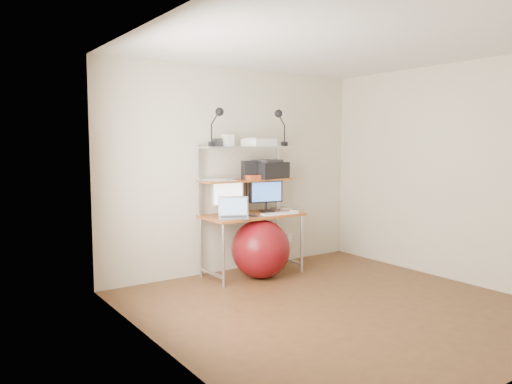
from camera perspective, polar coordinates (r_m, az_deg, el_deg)
room at (r=4.81m, az=9.21°, el=1.49°), size 3.60×3.60×3.60m
computer_desk at (r=6.01m, az=-0.77°, el=-0.44°), size 1.20×0.60×1.57m
wall_outlet at (r=6.83m, az=3.87°, el=-5.28°), size 0.08×0.01×0.12m
monitor_silver at (r=5.91m, az=-3.28°, el=-0.41°), size 0.39×0.17×0.44m
monitor_black at (r=6.18m, az=1.16°, el=-0.19°), size 0.45×0.15×0.45m
laptop at (r=5.69m, az=-2.58°, el=-2.45°), size 0.43×0.41×0.30m
keyboard at (r=5.99m, az=2.75°, el=-2.48°), size 0.48×0.18×0.01m
mouse at (r=6.15m, az=4.39°, el=-2.22°), size 0.09×0.06×0.03m
mac_mini at (r=6.36m, az=2.90°, el=-1.90°), size 0.20×0.20×0.04m
phone at (r=5.81m, az=-0.38°, el=-2.74°), size 0.08×0.13×0.01m
printer at (r=6.23m, az=1.31°, el=2.58°), size 0.56×0.44×0.23m
nas_cube at (r=6.06m, az=-0.82°, el=2.52°), size 0.19×0.19×0.22m
red_box at (r=6.00m, az=-0.23°, el=1.69°), size 0.21×0.15×0.06m
scanner at (r=6.10m, az=0.35°, el=5.71°), size 0.43×0.33×0.10m
box_white at (r=5.91m, az=-3.25°, el=5.90°), size 0.13×0.11×0.14m
box_grey at (r=5.87m, az=-4.49°, el=5.68°), size 0.10×0.10×0.09m
clip_lamp_left at (r=5.73m, az=-4.39°, el=8.42°), size 0.18×0.10×0.44m
clip_lamp_right at (r=6.25m, az=2.74°, el=8.27°), size 0.18×0.10×0.45m
exercise_ball at (r=5.91m, az=0.54°, el=-6.53°), size 0.69×0.69×0.69m
paper_stack at (r=5.84m, az=-4.39°, el=1.39°), size 0.36×0.40×0.02m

